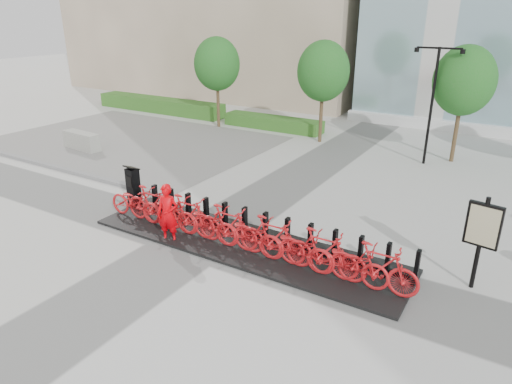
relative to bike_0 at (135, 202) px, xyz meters
The scene contains 27 objects.
ground 2.67m from the bike_0, ahead, with size 120.00×120.00×0.00m, color #B7B7B4.
gravel_patch 10.24m from the bike_0, 136.39° to the left, with size 14.00×14.00×0.00m, color #534F47.
curb 7.67m from the bike_0, 165.24° to the left, with size 14.00×0.25×0.15m, color slate.
hedge_a 17.71m from the bike_0, 130.07° to the left, with size 10.00×1.40×0.90m, color #27591A.
hedge_b 13.47m from the bike_0, 100.27° to the left, with size 6.00×1.20×0.70m, color #27591A.
tree_0 13.53m from the bike_0, 114.14° to the left, with size 2.60×2.60×5.10m.
tree_1 12.46m from the bike_0, 84.78° to the left, with size 2.60×2.60×5.10m.
tree_2 14.55m from the bike_0, 57.76° to the left, with size 2.60×2.60×5.10m.
streetlamp 13.11m from the bike_0, 59.15° to the left, with size 2.00×0.20×5.00m.
dock_pad 3.96m from the bike_0, ahead, with size 9.60×2.40×0.08m, color black.
dock_rail_posts 4.40m from the bike_0, 10.81° to the left, with size 8.74×0.50×0.85m, color black, non-canonical shape.
bike_0 is the anchor object (origin of this frame).
bike_1 0.72m from the bike_0, ahead, with size 0.57×2.00×1.20m, color red.
bike_2 1.44m from the bike_0, ahead, with size 0.72×2.07×1.09m, color red.
bike_3 2.16m from the bike_0, ahead, with size 0.57×2.00×1.20m, color red.
bike_4 2.88m from the bike_0, ahead, with size 0.72×2.07×1.09m, color red.
bike_5 3.60m from the bike_0, ahead, with size 0.57×2.00×1.20m, color red.
bike_6 4.32m from the bike_0, ahead, with size 0.72×2.07×1.09m, color red.
bike_7 5.04m from the bike_0, ahead, with size 0.57×2.00×1.20m, color red.
bike_8 5.76m from the bike_0, ahead, with size 0.72×2.07×1.09m, color red.
bike_9 6.48m from the bike_0, ahead, with size 0.57×2.00×1.20m, color red.
bike_10 7.20m from the bike_0, ahead, with size 0.72×2.07×1.09m, color red.
bike_11 7.92m from the bike_0, ahead, with size 0.57×2.00×1.20m, color red.
kiosk 1.03m from the bike_0, 137.89° to the left, with size 0.49×0.43×1.48m.
worker_red 2.01m from the bike_0, 16.81° to the right, with size 0.65×0.43×1.78m, color #E50008.
jersey_barrier 9.54m from the bike_0, 150.99° to the left, with size 2.20×0.60×0.85m, color #A6A59C.
map_sign 10.02m from the bike_0, ahead, with size 0.79×0.25×2.38m.
Camera 1 is at (7.74, -9.54, 6.30)m, focal length 32.00 mm.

